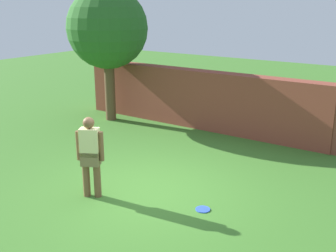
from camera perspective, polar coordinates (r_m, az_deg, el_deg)
ground_plane at (r=8.45m, az=-2.89°, el=-9.11°), size 40.00×40.00×0.00m
brick_wall at (r=12.52m, az=4.10°, el=3.76°), size 8.02×0.50×1.74m
tree at (r=13.14m, az=-8.36°, el=13.13°), size 2.50×2.50×4.16m
person at (r=8.07m, az=-10.67°, el=-3.74°), size 0.49×0.36×1.62m
frisbee_blue at (r=7.80m, az=4.82°, el=-11.39°), size 0.27×0.27×0.02m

